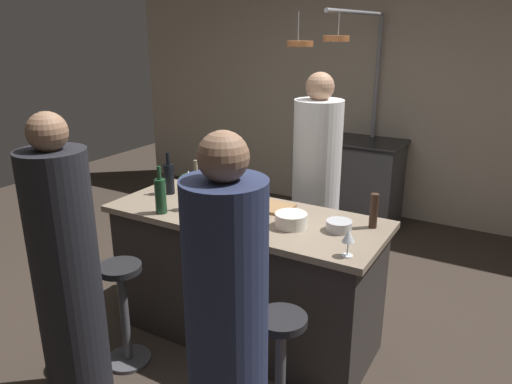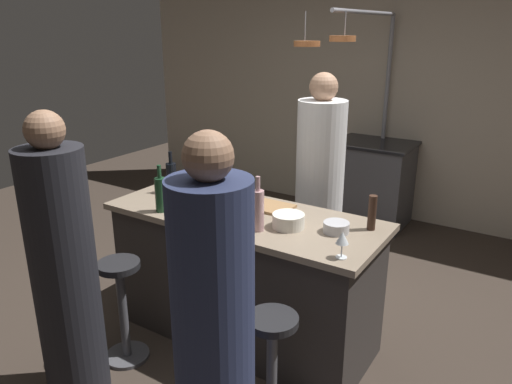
# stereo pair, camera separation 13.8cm
# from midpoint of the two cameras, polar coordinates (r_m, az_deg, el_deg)

# --- Properties ---
(ground_plane) EXTENTS (9.00, 9.00, 0.00)m
(ground_plane) POSITION_cam_midpoint_polar(r_m,az_deg,el_deg) (3.54, -0.20, -16.20)
(ground_plane) COLOR #382D26
(back_wall) EXTENTS (6.40, 0.16, 2.60)m
(back_wall) POSITION_cam_midpoint_polar(r_m,az_deg,el_deg) (5.57, 16.16, 10.49)
(back_wall) COLOR #BCAD99
(back_wall) RESTS_ON ground_plane
(kitchen_island) EXTENTS (1.80, 0.72, 0.90)m
(kitchen_island) POSITION_cam_midpoint_polar(r_m,az_deg,el_deg) (3.30, -0.21, -9.75)
(kitchen_island) COLOR #332D2B
(kitchen_island) RESTS_ON ground_plane
(stove_range) EXTENTS (0.80, 0.64, 0.89)m
(stove_range) POSITION_cam_midpoint_polar(r_m,az_deg,el_deg) (5.38, 14.09, 1.04)
(stove_range) COLOR #47474C
(stove_range) RESTS_ON ground_plane
(chef) EXTENTS (0.36, 0.36, 1.73)m
(chef) POSITION_cam_midpoint_polar(r_m,az_deg,el_deg) (3.78, 8.41, -0.41)
(chef) COLOR white
(chef) RESTS_ON ground_plane
(bar_stool_right) EXTENTS (0.28, 0.28, 0.68)m
(bar_stool_right) POSITION_cam_midpoint_polar(r_m,az_deg,el_deg) (2.65, 3.46, -19.91)
(bar_stool_right) COLOR #4C4C51
(bar_stool_right) RESTS_ON ground_plane
(guest_right) EXTENTS (0.35, 0.35, 1.67)m
(guest_right) POSITION_cam_midpoint_polar(r_m,az_deg,el_deg) (2.18, -3.06, -16.48)
(guest_right) COLOR #262D4C
(guest_right) RESTS_ON ground_plane
(bar_stool_left) EXTENTS (0.28, 0.28, 0.68)m
(bar_stool_left) POSITION_cam_midpoint_polar(r_m,az_deg,el_deg) (3.21, -14.12, -12.83)
(bar_stool_left) COLOR #4C4C51
(bar_stool_left) RESTS_ON ground_plane
(guest_left) EXTENTS (0.35, 0.35, 1.65)m
(guest_left) POSITION_cam_midpoint_polar(r_m,az_deg,el_deg) (2.85, -20.15, -8.86)
(guest_left) COLOR black
(guest_left) RESTS_ON ground_plane
(overhead_pot_rack) EXTENTS (0.57, 1.50, 2.17)m
(overhead_pot_rack) POSITION_cam_midpoint_polar(r_m,az_deg,el_deg) (4.76, 12.81, 13.37)
(overhead_pot_rack) COLOR gray
(overhead_pot_rack) RESTS_ON ground_plane
(potted_plant) EXTENTS (0.36, 0.36, 0.52)m
(potted_plant) POSITION_cam_midpoint_polar(r_m,az_deg,el_deg) (5.45, -5.82, 0.10)
(potted_plant) COLOR brown
(potted_plant) RESTS_ON ground_plane
(cutting_board) EXTENTS (0.32, 0.22, 0.02)m
(cutting_board) POSITION_cam_midpoint_polar(r_m,az_deg,el_deg) (3.21, 2.62, -1.69)
(cutting_board) COLOR #997047
(cutting_board) RESTS_ON kitchen_island
(pepper_mill) EXTENTS (0.05, 0.05, 0.21)m
(pepper_mill) POSITION_cam_midpoint_polar(r_m,az_deg,el_deg) (2.93, 14.73, -2.37)
(pepper_mill) COLOR #382319
(pepper_mill) RESTS_ON kitchen_island
(wine_bottle_white) EXTENTS (0.07, 0.07, 0.33)m
(wine_bottle_white) POSITION_cam_midpoint_polar(r_m,az_deg,el_deg) (3.18, -5.71, 0.30)
(wine_bottle_white) COLOR gray
(wine_bottle_white) RESTS_ON kitchen_island
(wine_bottle_green) EXTENTS (0.07, 0.07, 0.31)m
(wine_bottle_green) POSITION_cam_midpoint_polar(r_m,az_deg,el_deg) (3.15, -9.86, -0.21)
(wine_bottle_green) COLOR #193D23
(wine_bottle_green) RESTS_ON kitchen_island
(wine_bottle_rose) EXTENTS (0.07, 0.07, 0.33)m
(wine_bottle_rose) POSITION_cam_midpoint_polar(r_m,az_deg,el_deg) (2.81, 1.63, -2.07)
(wine_bottle_rose) COLOR #B78C8E
(wine_bottle_rose) RESTS_ON kitchen_island
(wine_bottle_dark) EXTENTS (0.07, 0.07, 0.30)m
(wine_bottle_dark) POSITION_cam_midpoint_polar(r_m,az_deg,el_deg) (3.51, -8.74, 1.74)
(wine_bottle_dark) COLOR black
(wine_bottle_dark) RESTS_ON kitchen_island
(wine_glass_near_left_guest) EXTENTS (0.07, 0.07, 0.15)m
(wine_glass_near_left_guest) POSITION_cam_midpoint_polar(r_m,az_deg,el_deg) (3.57, -6.49, 1.97)
(wine_glass_near_left_guest) COLOR silver
(wine_glass_near_left_guest) RESTS_ON kitchen_island
(wine_glass_by_chef) EXTENTS (0.07, 0.07, 0.15)m
(wine_glass_by_chef) POSITION_cam_midpoint_polar(r_m,az_deg,el_deg) (2.54, 11.61, -5.43)
(wine_glass_by_chef) COLOR silver
(wine_glass_by_chef) RESTS_ON kitchen_island
(mixing_bowl_ceramic) EXTENTS (0.19, 0.19, 0.08)m
(mixing_bowl_ceramic) POSITION_cam_midpoint_polar(r_m,az_deg,el_deg) (2.90, 5.18, -3.37)
(mixing_bowl_ceramic) COLOR silver
(mixing_bowl_ceramic) RESTS_ON kitchen_island
(mixing_bowl_steel) EXTENTS (0.15, 0.15, 0.06)m
(mixing_bowl_steel) POSITION_cam_midpoint_polar(r_m,az_deg,el_deg) (2.87, 10.72, -4.08)
(mixing_bowl_steel) COLOR #B7B7BC
(mixing_bowl_steel) RESTS_ON kitchen_island
(mixing_bowl_blue) EXTENTS (0.20, 0.20, 0.07)m
(mixing_bowl_blue) POSITION_cam_midpoint_polar(r_m,az_deg,el_deg) (3.19, -2.27, -1.33)
(mixing_bowl_blue) COLOR #334C6B
(mixing_bowl_blue) RESTS_ON kitchen_island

